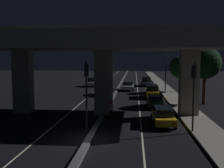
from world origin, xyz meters
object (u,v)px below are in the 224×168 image
car_taxi_yellow_lead (163,115)px  car_white_second_oncoming (92,82)px  traffic_light_right_of_median (194,86)px  car_taxi_yellow_third (152,91)px  car_black_lead_oncoming (102,90)px  car_dark_red_fourth_oncoming (104,75)px  traffic_light_left_of_median (87,84)px  car_grey_fifth (146,81)px  car_white_fourth (128,86)px  car_dark_green_second (155,101)px  motorcycle_black_filtering_near (111,110)px  car_grey_third_oncoming (101,77)px  pedestrian_on_sidewalk (196,104)px  street_lamp (164,62)px

car_taxi_yellow_lead → car_white_second_oncoming: size_ratio=1.06×
traffic_light_right_of_median → car_taxi_yellow_third: traffic_light_right_of_median is taller
car_black_lead_oncoming → car_dark_red_fourth_oncoming: car_dark_red_fourth_oncoming is taller
traffic_light_left_of_median → car_dark_red_fourth_oncoming: bearing=95.2°
traffic_light_right_of_median → car_grey_fifth: size_ratio=1.19×
traffic_light_right_of_median → car_white_fourth: 26.97m
car_dark_green_second → car_dark_red_fourth_oncoming: size_ratio=1.03×
car_white_second_oncoming → motorcycle_black_filtering_near: size_ratio=2.41×
traffic_light_right_of_median → car_white_second_oncoming: size_ratio=1.32×
car_grey_third_oncoming → car_dark_red_fourth_oncoming: size_ratio=1.13×
traffic_light_right_of_median → car_dark_green_second: 11.16m
traffic_light_left_of_median → pedestrian_on_sidewalk: (10.14, 7.33, -2.74)m
car_grey_fifth → traffic_light_left_of_median: bearing=167.8°
car_white_fourth → motorcycle_black_filtering_near: (-1.15, -21.14, -0.12)m
traffic_light_right_of_median → car_grey_third_oncoming: (-13.19, 46.35, -2.76)m
car_dark_red_fourth_oncoming → car_white_fourth: bearing=16.7°
car_white_fourth → pedestrian_on_sidewalk: bearing=-157.6°
traffic_light_left_of_median → car_white_fourth: (2.62, 26.22, -2.96)m
car_white_second_oncoming → motorcycle_black_filtering_near: 28.09m
street_lamp → car_dark_red_fourth_oncoming: (-13.73, 29.69, -4.33)m
street_lamp → car_white_second_oncoming: 16.19m
street_lamp → car_black_lead_oncoming: (-10.09, -4.56, -4.36)m
traffic_light_right_of_median → car_black_lead_oncoming: 22.61m
motorcycle_black_filtering_near → car_white_fourth: bearing=-3.3°
traffic_light_left_of_median → car_grey_fifth: (6.14, 34.33, -2.71)m
traffic_light_left_of_median → car_grey_fifth: size_ratio=1.20×
traffic_light_right_of_median → car_dark_red_fourth_oncoming: bearing=103.6°
car_taxi_yellow_lead → car_grey_fifth: bearing=-1.2°
traffic_light_right_of_median → pedestrian_on_sidewalk: (1.89, 7.33, -2.71)m
car_grey_third_oncoming → car_black_lead_oncoming: bearing=8.0°
car_grey_third_oncoming → car_grey_fifth: bearing=42.8°
car_dark_red_fourth_oncoming → car_black_lead_oncoming: bearing=7.7°
car_taxi_yellow_lead → car_dark_green_second: bearing=-1.0°
car_taxi_yellow_third → car_white_second_oncoming: 18.23m
car_grey_fifth → motorcycle_black_filtering_near: bearing=168.9°
car_black_lead_oncoming → traffic_light_left_of_median: bearing=3.4°
traffic_light_left_of_median → pedestrian_on_sidewalk: 12.81m
car_black_lead_oncoming → pedestrian_on_sidewalk: 17.29m
traffic_light_left_of_median → car_taxi_yellow_third: bearing=70.7°
car_taxi_yellow_lead → car_taxi_yellow_third: car_taxi_yellow_third is taller
car_grey_fifth → car_grey_third_oncoming: (-11.08, 12.02, -0.07)m
car_white_fourth → car_taxi_yellow_lead: bearing=-170.7°
traffic_light_left_of_median → car_white_second_oncoming: 32.92m
traffic_light_left_of_median → motorcycle_black_filtering_near: bearing=73.8°
traffic_light_right_of_median → car_black_lead_oncoming: bearing=115.3°
traffic_light_left_of_median → street_lamp: size_ratio=0.62×
car_grey_third_oncoming → car_white_fourth: bearing=20.7°
car_black_lead_oncoming → car_dark_red_fourth_oncoming: size_ratio=1.18×
car_grey_third_oncoming → car_dark_red_fourth_oncoming: car_grey_third_oncoming is taller
traffic_light_left_of_median → traffic_light_right_of_median: (8.25, 0.00, -0.03)m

